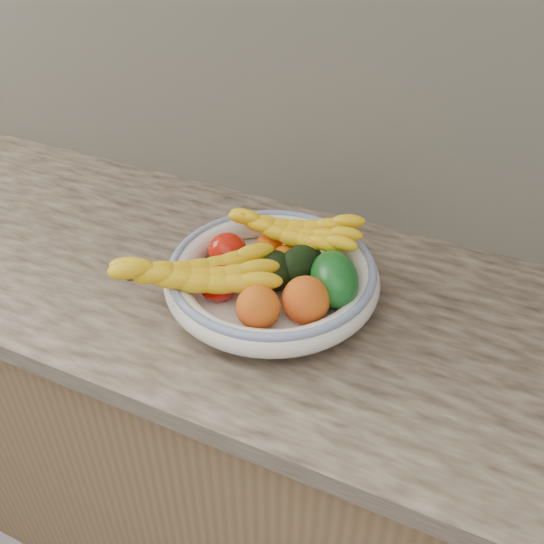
{
  "coord_description": "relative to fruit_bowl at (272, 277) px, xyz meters",
  "views": [
    {
      "loc": [
        0.36,
        0.88,
        1.63
      ],
      "look_at": [
        0.0,
        1.66,
        0.96
      ],
      "focal_mm": 40.0,
      "sensor_mm": 36.0,
      "label": 1
    }
  ],
  "objects": [
    {
      "name": "fruit_bowl",
      "position": [
        0.0,
        0.0,
        0.0
      ],
      "size": [
        0.39,
        0.39,
        0.08
      ],
      "color": "white",
      "rests_on": "kitchen_counter"
    },
    {
      "name": "clementine_back_right",
      "position": [
        0.02,
        0.1,
        0.01
      ],
      "size": [
        0.06,
        0.06,
        0.05
      ],
      "primitive_type": "ellipsoid",
      "rotation": [
        0.0,
        0.0,
        0.08
      ],
      "color": "orange",
      "rests_on": "fruit_bowl"
    },
    {
      "name": "avocado_right",
      "position": [
        0.04,
        0.04,
        0.02
      ],
      "size": [
        0.1,
        0.12,
        0.07
      ],
      "primitive_type": "ellipsoid",
      "rotation": [
        0.0,
        0.0,
        -0.3
      ],
      "color": "black",
      "rests_on": "fruit_bowl"
    },
    {
      "name": "green_mango",
      "position": [
        0.11,
        0.01,
        0.03
      ],
      "size": [
        0.15,
        0.16,
        0.11
      ],
      "primitive_type": "ellipsoid",
      "rotation": [
        0.0,
        0.31,
        0.59
      ],
      "color": "#0E4B16",
      "rests_on": "fruit_bowl"
    },
    {
      "name": "banana_bunch_back",
      "position": [
        0.0,
        0.09,
        0.04
      ],
      "size": [
        0.28,
        0.14,
        0.08
      ],
      "primitive_type": null,
      "rotation": [
        0.0,
        0.0,
        0.16
      ],
      "color": "yellow",
      "rests_on": "fruit_bowl"
    },
    {
      "name": "tomato_left",
      "position": [
        -0.1,
        0.02,
        0.01
      ],
      "size": [
        0.08,
        0.08,
        0.07
      ],
      "primitive_type": "ellipsoid",
      "rotation": [
        0.0,
        0.0,
        0.14
      ],
      "color": "red",
      "rests_on": "fruit_bowl"
    },
    {
      "name": "avocado_center",
      "position": [
        0.0,
        0.0,
        0.02
      ],
      "size": [
        0.09,
        0.11,
        0.06
      ],
      "primitive_type": "ellipsoid",
      "rotation": [
        0.0,
        0.0,
        0.37
      ],
      "color": "black",
      "rests_on": "fruit_bowl"
    },
    {
      "name": "banana_bunch_front",
      "position": [
        -0.1,
        -0.1,
        0.03
      ],
      "size": [
        0.32,
        0.27,
        0.08
      ],
      "primitive_type": null,
      "rotation": [
        0.0,
        0.0,
        0.59
      ],
      "color": "yellow",
      "rests_on": "fruit_bowl"
    },
    {
      "name": "peach_right",
      "position": [
        0.09,
        -0.05,
        0.02
      ],
      "size": [
        0.11,
        0.11,
        0.08
      ],
      "primitive_type": "ellipsoid",
      "rotation": [
        0.0,
        0.0,
        -0.4
      ],
      "color": "orange",
      "rests_on": "fruit_bowl"
    },
    {
      "name": "tomato_near_left",
      "position": [
        -0.07,
        -0.07,
        0.01
      ],
      "size": [
        0.08,
        0.08,
        0.07
      ],
      "primitive_type": "ellipsoid",
      "rotation": [
        0.0,
        0.0,
        -0.1
      ],
      "color": "#BE0901",
      "rests_on": "fruit_bowl"
    },
    {
      "name": "clementine_back_left",
      "position": [
        -0.04,
        0.08,
        0.01
      ],
      "size": [
        0.05,
        0.05,
        0.05
      ],
      "primitive_type": "ellipsoid",
      "rotation": [
        0.0,
        0.0,
        -0.01
      ],
      "color": "#FA6305",
      "rests_on": "fruit_bowl"
    },
    {
      "name": "peach_front",
      "position": [
        0.02,
        -0.1,
        0.02
      ],
      "size": [
        0.08,
        0.08,
        0.08
      ],
      "primitive_type": "ellipsoid",
      "rotation": [
        0.0,
        0.0,
        -0.12
      ],
      "color": "orange",
      "rests_on": "fruit_bowl"
    },
    {
      "name": "clementine_back_mid",
      "position": [
        0.0,
        0.06,
        0.01
      ],
      "size": [
        0.06,
        0.06,
        0.04
      ],
      "primitive_type": "ellipsoid",
      "rotation": [
        0.0,
        0.0,
        -0.2
      ],
      "color": "orange",
      "rests_on": "fruit_bowl"
    },
    {
      "name": "kitchen_counter",
      "position": [
        0.0,
        0.03,
        -0.48
      ],
      "size": [
        2.44,
        0.66,
        1.4
      ],
      "color": "brown",
      "rests_on": "ground"
    }
  ]
}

